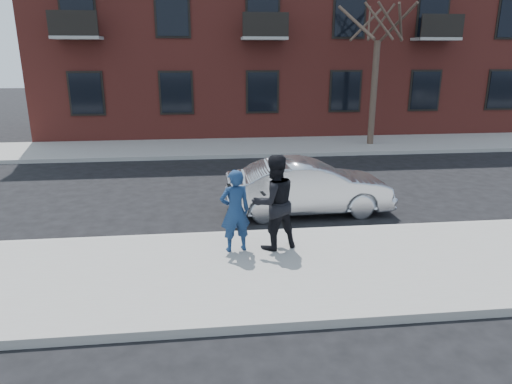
{
  "coord_description": "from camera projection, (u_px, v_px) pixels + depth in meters",
  "views": [
    {
      "loc": [
        -2.52,
        -7.59,
        3.82
      ],
      "look_at": [
        -1.61,
        0.4,
        1.38
      ],
      "focal_mm": 32.0,
      "sensor_mm": 36.0,
      "label": 1
    }
  ],
  "objects": [
    {
      "name": "near_curb",
      "position": [
        323.0,
        231.0,
        10.05
      ],
      "size": [
        50.0,
        0.1,
        0.15
      ],
      "primitive_type": "cube",
      "color": "#999691",
      "rests_on": "ground"
    },
    {
      "name": "man_hoodie",
      "position": [
        235.0,
        211.0,
        8.68
      ],
      "size": [
        0.66,
        0.53,
        1.62
      ],
      "rotation": [
        0.0,
        0.0,
        3.35
      ],
      "color": "navy",
      "rests_on": "near_sidewalk"
    },
    {
      "name": "apartment_building",
      "position": [
        286.0,
        8.0,
        24.14
      ],
      "size": [
        24.3,
        10.3,
        12.3
      ],
      "color": "maroon",
      "rests_on": "ground"
    },
    {
      "name": "street_tree",
      "position": [
        380.0,
        9.0,
        17.94
      ],
      "size": [
        3.6,
        3.6,
        6.8
      ],
      "color": "#3C2C24",
      "rests_on": "far_sidewalk"
    },
    {
      "name": "ground",
      "position": [
        343.0,
        265.0,
        8.6
      ],
      "size": [
        100.0,
        100.0,
        0.0
      ],
      "primitive_type": "plane",
      "color": "black",
      "rests_on": "ground"
    },
    {
      "name": "man_peacoat",
      "position": [
        274.0,
        202.0,
        8.77
      ],
      "size": [
        1.08,
        0.95,
        1.87
      ],
      "rotation": [
        0.0,
        0.0,
        3.45
      ],
      "color": "black",
      "rests_on": "near_sidewalk"
    },
    {
      "name": "far_curb",
      "position": [
        271.0,
        155.0,
        17.56
      ],
      "size": [
        50.0,
        0.1,
        0.15
      ],
      "primitive_type": "cube",
      "color": "#999691",
      "rests_on": "ground"
    },
    {
      "name": "far_sidewalk",
      "position": [
        265.0,
        146.0,
        19.28
      ],
      "size": [
        50.0,
        3.5,
        0.15
      ],
      "primitive_type": "cube",
      "color": "gray",
      "rests_on": "ground"
    },
    {
      "name": "silver_sedan",
      "position": [
        309.0,
        187.0,
        11.28
      ],
      "size": [
        4.09,
        1.51,
        1.34
      ],
      "primitive_type": "imported",
      "rotation": [
        0.0,
        0.0,
        1.6
      ],
      "color": "#B7BABF",
      "rests_on": "ground"
    },
    {
      "name": "near_sidewalk",
      "position": [
        347.0,
        268.0,
        8.34
      ],
      "size": [
        50.0,
        3.5,
        0.15
      ],
      "primitive_type": "cube",
      "color": "gray",
      "rests_on": "ground"
    }
  ]
}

